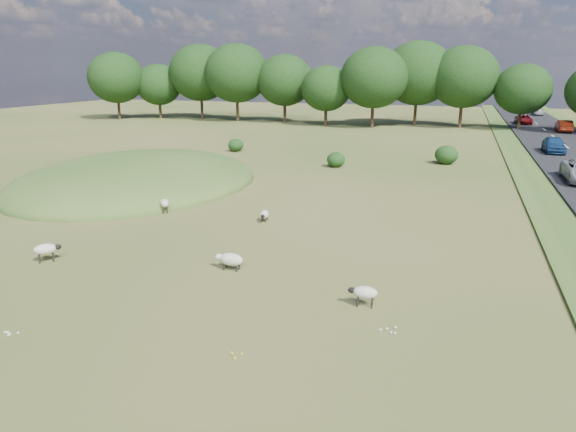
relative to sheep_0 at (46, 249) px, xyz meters
The scene contains 13 objects.
ground 23.52m from the sheep_0, 73.77° to the left, with size 160.00×160.00×0.00m, color #38541A.
mound 15.57m from the sheep_0, 110.42° to the left, with size 16.00×20.00×4.00m, color #33561E.
treeline 58.59m from the sheep_0, 84.57° to the left, with size 96.28×14.66×11.70m.
shrubs 29.74m from the sheep_0, 74.03° to the left, with size 21.69×6.59×1.59m.
sheep_0 is the anchor object (origin of this frame).
sheep_1 7.92m from the sheep_0, 11.86° to the left, with size 1.23×0.58×0.71m.
sheep_2 10.75m from the sheep_0, 52.09° to the left, with size 0.60×1.06×0.59m.
sheep_3 8.36m from the sheep_0, 85.83° to the left, with size 0.93×1.09×0.80m.
sheep_4 13.52m from the sheep_0, ahead, with size 1.04×0.51×0.74m.
car_1 69.71m from the sheep_0, 69.27° to the left, with size 2.11×4.58×1.27m, color maroon.
car_2 45.03m from the sheep_0, 56.77° to the left, with size 1.77×4.39×1.50m, color navy.
car_3 63.17m from the sheep_0, 63.21° to the left, with size 1.54×4.42×1.46m, color #992910.
car_4 86.69m from the sheep_0, 70.82° to the left, with size 1.71×4.22×1.22m, color #A0A3A7.
Camera 1 is at (9.57, -18.69, 7.89)m, focal length 32.00 mm.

